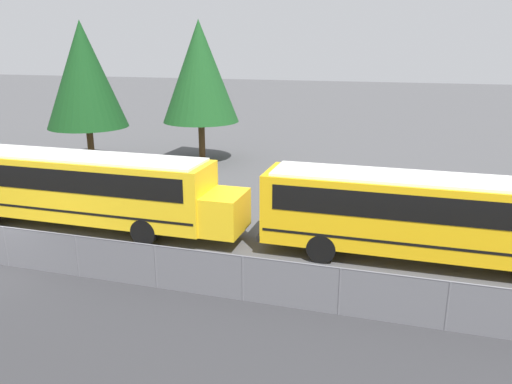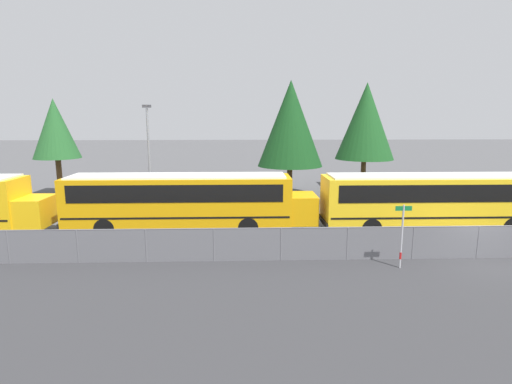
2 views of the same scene
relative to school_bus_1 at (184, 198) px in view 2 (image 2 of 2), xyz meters
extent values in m
plane|color=#4C4C4F|center=(13.98, -4.74, -1.96)|extent=(200.00, 200.00, 0.00)
cube|color=#9EA0A5|center=(13.98, -4.74, -1.20)|extent=(84.25, 0.03, 1.52)
cube|color=slate|center=(13.98, -4.75, -1.20)|extent=(84.25, 0.01, 1.52)
cylinder|color=slate|center=(13.98, -4.74, -0.44)|extent=(84.25, 0.05, 0.05)
cylinder|color=slate|center=(-7.08, -4.74, -1.20)|extent=(0.07, 0.07, 1.52)
cylinder|color=slate|center=(-4.07, -4.74, -1.20)|extent=(0.07, 0.07, 1.52)
cylinder|color=slate|center=(-1.07, -4.74, -1.20)|extent=(0.07, 0.07, 1.52)
cylinder|color=slate|center=(1.94, -4.74, -1.20)|extent=(0.07, 0.07, 1.52)
cylinder|color=slate|center=(4.95, -4.74, -1.20)|extent=(0.07, 0.07, 1.52)
cylinder|color=slate|center=(7.96, -4.74, -1.20)|extent=(0.07, 0.07, 1.52)
cylinder|color=slate|center=(10.97, -4.74, -1.20)|extent=(0.07, 0.07, 1.52)
cylinder|color=slate|center=(13.98, -4.74, -1.20)|extent=(0.07, 0.07, 1.52)
cube|color=yellow|center=(-8.04, -0.29, -0.63)|extent=(1.48, 2.23, 1.57)
cube|color=orange|center=(-0.30, 0.00, -0.10)|extent=(12.36, 2.43, 2.62)
cube|color=black|center=(-0.30, 0.00, 0.47)|extent=(11.37, 2.47, 0.94)
cube|color=black|center=(-0.30, 0.00, -0.84)|extent=(12.11, 2.46, 0.10)
cube|color=orange|center=(6.62, 0.00, -0.63)|extent=(1.48, 2.23, 1.57)
cube|color=black|center=(-6.53, 0.00, -1.26)|extent=(0.12, 2.43, 0.24)
cube|color=silver|center=(-0.30, 0.00, 1.26)|extent=(11.74, 2.18, 0.10)
cylinder|color=black|center=(3.53, 1.09, -1.41)|extent=(1.09, 0.28, 1.09)
cylinder|color=black|center=(3.53, -1.09, -1.41)|extent=(1.09, 0.28, 1.09)
cylinder|color=black|center=(-4.14, 1.09, -1.41)|extent=(1.09, 0.28, 1.09)
cylinder|color=black|center=(-4.14, -1.09, -1.41)|extent=(1.09, 0.28, 1.09)
cube|color=yellow|center=(13.94, -0.43, -0.10)|extent=(12.36, 2.43, 2.62)
cube|color=black|center=(13.94, -0.43, 0.47)|extent=(11.37, 2.47, 0.94)
cube|color=black|center=(13.94, -0.43, -0.84)|extent=(12.11, 2.46, 0.10)
cube|color=black|center=(7.71, -0.43, -1.26)|extent=(0.12, 2.43, 0.24)
cube|color=silver|center=(13.94, -0.43, 1.26)|extent=(11.74, 2.18, 0.10)
cylinder|color=black|center=(17.77, 0.67, -1.41)|extent=(1.09, 0.28, 1.09)
cylinder|color=black|center=(17.77, -1.52, -1.41)|extent=(1.09, 0.28, 1.09)
cylinder|color=black|center=(10.10, 0.67, -1.41)|extent=(1.09, 0.28, 1.09)
cylinder|color=black|center=(10.10, -1.52, -1.41)|extent=(1.09, 0.28, 1.09)
cylinder|color=#B7B7BC|center=(9.99, -5.82, -0.57)|extent=(0.08, 0.08, 2.78)
cylinder|color=red|center=(9.99, -5.82, -1.41)|extent=(0.09, 0.09, 0.30)
cube|color=#147238|center=(9.99, -5.82, 0.67)|extent=(0.70, 0.02, 0.20)
cylinder|color=gray|center=(-3.56, 7.36, 1.55)|extent=(0.16, 0.16, 7.02)
cube|color=#47474C|center=(-3.56, 7.36, 5.21)|extent=(0.60, 0.24, 0.20)
cylinder|color=#51381E|center=(14.10, 13.41, -0.59)|extent=(0.44, 0.44, 2.72)
cone|color=#194C1E|center=(14.10, 13.41, 4.10)|extent=(5.13, 5.13, 6.67)
cylinder|color=#51381E|center=(7.12, 10.60, -0.72)|extent=(0.44, 0.44, 2.46)
cone|color=#144219|center=(7.12, 10.60, 3.94)|extent=(5.27, 5.27, 6.86)
cylinder|color=#51381E|center=(-11.94, 11.37, -0.41)|extent=(0.44, 0.44, 3.09)
cone|color=#235B28|center=(-11.94, 11.37, 3.53)|extent=(3.70, 3.70, 4.81)
camera|label=1|loc=(27.45, -18.19, 5.82)|focal=35.00mm
camera|label=2|loc=(3.26, -21.88, 4.40)|focal=28.00mm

